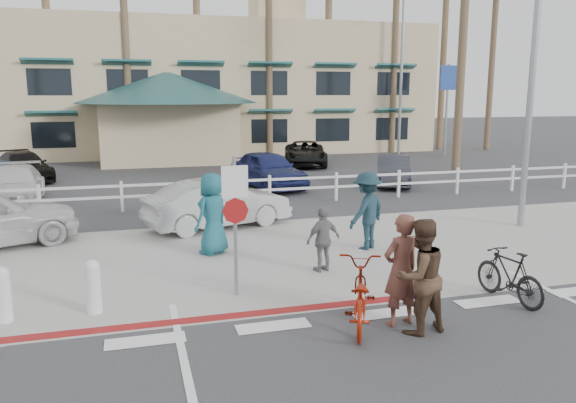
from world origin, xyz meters
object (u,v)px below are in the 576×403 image
object	(u,v)px
sign_post	(235,219)
bike_black	(509,275)
bike_red	(359,295)
car_white_sedan	(218,204)

from	to	relation	value
sign_post	bike_black	size ratio (longest dim) A/B	1.80
bike_black	bike_red	bearing A→B (deg)	-2.48
bike_red	bike_black	world-z (taller)	bike_red
sign_post	bike_red	xyz separation A→B (m)	(1.65, -1.91, -0.93)
bike_black	car_white_sedan	world-z (taller)	car_white_sedan
bike_red	bike_black	size ratio (longest dim) A/B	1.23
bike_black	car_white_sedan	distance (m)	8.24
sign_post	bike_black	xyz separation A→B (m)	(4.68, -1.63, -0.97)
sign_post	car_white_sedan	distance (m)	5.55
bike_red	bike_black	distance (m)	3.04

